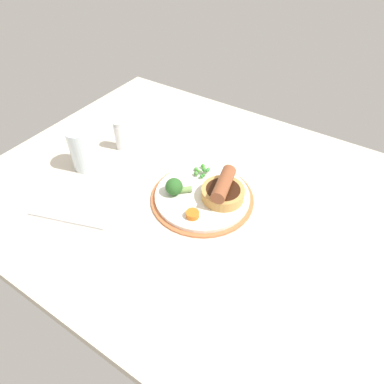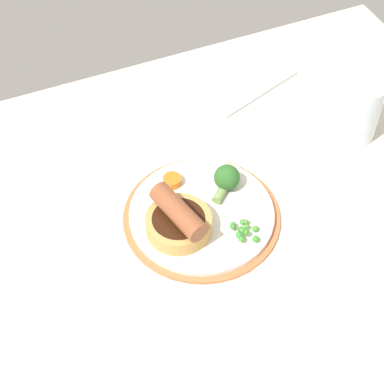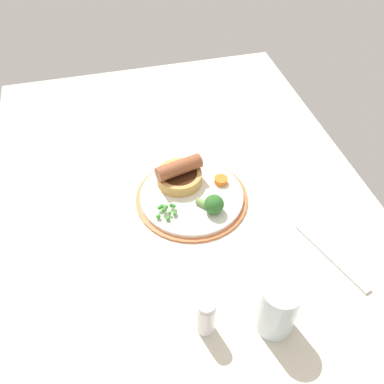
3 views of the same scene
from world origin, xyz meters
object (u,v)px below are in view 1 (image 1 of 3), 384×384
object	(u,v)px
drinking_glass	(83,149)
dinner_plate	(202,197)
salt_shaker	(120,135)
carrot_slice_0	(193,214)
pea_pile	(202,170)
sausage_pudding	(223,191)
broccoli_floret_near	(175,187)
fork	(67,219)

from	to	relation	value
drinking_glass	dinner_plate	bearing A→B (deg)	-168.90
drinking_glass	salt_shaker	size ratio (longest dim) A/B	1.33
carrot_slice_0	drinking_glass	distance (cm)	33.26
dinner_plate	pea_pile	distance (cm)	7.56
sausage_pudding	drinking_glass	distance (cm)	36.47
broccoli_floret_near	drinking_glass	size ratio (longest dim) A/B	0.51
broccoli_floret_near	carrot_slice_0	bearing A→B (deg)	109.98
sausage_pudding	pea_pile	bearing A→B (deg)	47.03
pea_pile	carrot_slice_0	xyz separation A→B (cm)	(-5.75, 13.24, -0.34)
dinner_plate	pea_pile	xyz separation A→B (cm)	(3.87, -6.24, 1.82)
pea_pile	carrot_slice_0	world-z (taller)	pea_pile
carrot_slice_0	pea_pile	bearing A→B (deg)	-66.51
dinner_plate	drinking_glass	bearing A→B (deg)	11.10
sausage_pudding	broccoli_floret_near	bearing A→B (deg)	101.58
salt_shaker	broccoli_floret_near	bearing A→B (deg)	161.10
broccoli_floret_near	salt_shaker	bearing A→B (deg)	-60.67
fork	drinking_glass	distance (cm)	19.30
sausage_pudding	carrot_slice_0	xyz separation A→B (cm)	(2.51, 8.61, -1.48)
dinner_plate	sausage_pudding	distance (cm)	5.54
broccoli_floret_near	carrot_slice_0	xyz separation A→B (cm)	(-7.35, 3.95, -1.25)
carrot_slice_0	fork	xyz separation A→B (cm)	(23.13, 14.85, -1.75)
dinner_plate	drinking_glass	size ratio (longest dim) A/B	2.21
dinner_plate	fork	xyz separation A→B (cm)	(21.25, 21.86, -0.27)
sausage_pudding	broccoli_floret_near	xyz separation A→B (cm)	(9.86, 4.66, -0.23)
fork	drinking_glass	size ratio (longest dim) A/B	1.67
sausage_pudding	fork	distance (cm)	34.91
dinner_plate	carrot_slice_0	xyz separation A→B (cm)	(-1.88, 7.01, 1.48)
dinner_plate	sausage_pudding	xyz separation A→B (cm)	(-4.40, -1.61, 2.96)
sausage_pudding	salt_shaker	size ratio (longest dim) A/B	1.28
pea_pile	sausage_pudding	bearing A→B (deg)	150.76
pea_pile	drinking_glass	bearing A→B (deg)	24.34
pea_pile	fork	distance (cm)	33.10
broccoli_floret_near	fork	xyz separation A→B (cm)	(15.78, 18.80, -3.00)
broccoli_floret_near	fork	world-z (taller)	broccoli_floret_near
drinking_glass	fork	bearing A→B (deg)	122.31
fork	drinking_glass	world-z (taller)	drinking_glass
sausage_pudding	pea_pile	size ratio (longest dim) A/B	2.31
dinner_plate	carrot_slice_0	size ratio (longest dim) A/B	8.31
carrot_slice_0	fork	world-z (taller)	carrot_slice_0
pea_pile	salt_shaker	xyz separation A→B (cm)	(25.23, 1.20, 1.62)
dinner_plate	drinking_glass	distance (cm)	32.16
dinner_plate	pea_pile	bearing A→B (deg)	-58.18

